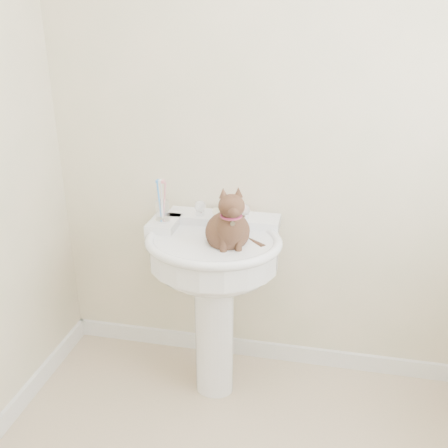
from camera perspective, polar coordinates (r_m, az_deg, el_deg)
The scene contains 7 objects.
wall_back at distance 2.21m, azimuth 7.19°, elevation 11.84°, with size 2.20×0.00×2.50m, color beige, non-canonical shape.
baseboard_back at distance 2.70m, azimuth 5.91°, elevation -14.25°, with size 2.20×0.02×0.09m, color white.
pedestal_sink at distance 2.17m, azimuth -1.21°, elevation -5.07°, with size 0.60×0.59×0.82m.
faucet at distance 2.22m, azimuth -0.34°, elevation 1.65°, with size 0.28×0.12×0.14m.
soap_bar at distance 2.29m, azimuth 1.26°, elevation 1.69°, with size 0.09×0.06×0.03m, color #E34936.
toothbrush_cup at distance 2.20m, azimuth -7.06°, elevation 1.54°, with size 0.07×0.07×0.19m.
cat at distance 2.04m, azimuth 0.48°, elevation -0.45°, with size 0.20×0.26×0.37m.
Camera 1 is at (0.18, -1.07, 1.65)m, focal length 40.00 mm.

